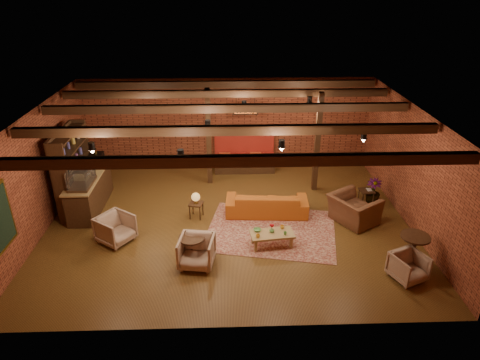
{
  "coord_description": "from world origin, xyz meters",
  "views": [
    {
      "loc": [
        -0.03,
        -10.39,
        6.32
      ],
      "look_at": [
        0.33,
        0.2,
        1.22
      ],
      "focal_mm": 32.0,
      "sensor_mm": 36.0,
      "label": 1
    }
  ],
  "objects_px": {
    "side_table_lamp": "(196,199)",
    "side_table_book": "(367,191)",
    "armchair_right": "(354,205)",
    "round_table_left": "(192,244)",
    "sofa": "(267,203)",
    "coffee_table": "(272,234)",
    "armchair_a": "(115,228)",
    "round_table_right": "(414,246)",
    "plant_tall": "(377,167)",
    "armchair_b": "(197,250)",
    "armchair_far": "(409,266)"
  },
  "relations": [
    {
      "from": "armchair_b",
      "to": "plant_tall",
      "type": "bearing_deg",
      "value": 38.06
    },
    {
      "from": "sofa",
      "to": "round_table_left",
      "type": "relative_size",
      "value": 3.56
    },
    {
      "from": "round_table_left",
      "to": "round_table_right",
      "type": "relative_size",
      "value": 0.82
    },
    {
      "from": "armchair_right",
      "to": "side_table_lamp",
      "type": "bearing_deg",
      "value": 52.56
    },
    {
      "from": "sofa",
      "to": "armchair_a",
      "type": "bearing_deg",
      "value": 21.71
    },
    {
      "from": "armchair_right",
      "to": "plant_tall",
      "type": "height_order",
      "value": "plant_tall"
    },
    {
      "from": "sofa",
      "to": "plant_tall",
      "type": "relative_size",
      "value": 1.0
    },
    {
      "from": "side_table_lamp",
      "to": "plant_tall",
      "type": "height_order",
      "value": "plant_tall"
    },
    {
      "from": "round_table_left",
      "to": "armchair_right",
      "type": "relative_size",
      "value": 0.54
    },
    {
      "from": "armchair_far",
      "to": "plant_tall",
      "type": "bearing_deg",
      "value": 61.24
    },
    {
      "from": "armchair_right",
      "to": "armchair_far",
      "type": "distance_m",
      "value": 2.61
    },
    {
      "from": "armchair_a",
      "to": "side_table_book",
      "type": "bearing_deg",
      "value": -39.8
    },
    {
      "from": "armchair_far",
      "to": "coffee_table",
      "type": "bearing_deg",
      "value": 130.79
    },
    {
      "from": "armchair_a",
      "to": "armchair_b",
      "type": "bearing_deg",
      "value": -80.8
    },
    {
      "from": "armchair_b",
      "to": "side_table_lamp",
      "type": "bearing_deg",
      "value": 102.05
    },
    {
      "from": "armchair_a",
      "to": "armchair_far",
      "type": "relative_size",
      "value": 1.15
    },
    {
      "from": "armchair_far",
      "to": "armchair_b",
      "type": "bearing_deg",
      "value": 148.42
    },
    {
      "from": "round_table_left",
      "to": "armchair_right",
      "type": "height_order",
      "value": "armchair_right"
    },
    {
      "from": "round_table_left",
      "to": "round_table_right",
      "type": "xyz_separation_m",
      "value": [
        5.27,
        -0.35,
        0.09
      ]
    },
    {
      "from": "round_table_left",
      "to": "armchair_a",
      "type": "bearing_deg",
      "value": 156.43
    },
    {
      "from": "side_table_book",
      "to": "armchair_far",
      "type": "relative_size",
      "value": 0.66
    },
    {
      "from": "side_table_book",
      "to": "armchair_far",
      "type": "distance_m",
      "value": 3.6
    },
    {
      "from": "armchair_a",
      "to": "side_table_lamp",
      "type": "bearing_deg",
      "value": -24.13
    },
    {
      "from": "armchair_a",
      "to": "round_table_right",
      "type": "relative_size",
      "value": 1.03
    },
    {
      "from": "sofa",
      "to": "coffee_table",
      "type": "bearing_deg",
      "value": 92.7
    },
    {
      "from": "side_table_book",
      "to": "plant_tall",
      "type": "bearing_deg",
      "value": 10.8
    },
    {
      "from": "sofa",
      "to": "coffee_table",
      "type": "height_order",
      "value": "sofa"
    },
    {
      "from": "sofa",
      "to": "round_table_left",
      "type": "distance_m",
      "value": 3.0
    },
    {
      "from": "plant_tall",
      "to": "armchair_a",
      "type": "bearing_deg",
      "value": -165.78
    },
    {
      "from": "armchair_right",
      "to": "side_table_book",
      "type": "xyz_separation_m",
      "value": [
        0.69,
        1.05,
        -0.11
      ]
    },
    {
      "from": "side_table_lamp",
      "to": "side_table_book",
      "type": "relative_size",
      "value": 1.65
    },
    {
      "from": "armchair_right",
      "to": "coffee_table",
      "type": "bearing_deg",
      "value": 82.35
    },
    {
      "from": "side_table_lamp",
      "to": "side_table_book",
      "type": "distance_m",
      "value": 5.16
    },
    {
      "from": "coffee_table",
      "to": "side_table_lamp",
      "type": "relative_size",
      "value": 1.49
    },
    {
      "from": "coffee_table",
      "to": "round_table_right",
      "type": "xyz_separation_m",
      "value": [
        3.28,
        -0.91,
        0.2
      ]
    },
    {
      "from": "coffee_table",
      "to": "plant_tall",
      "type": "relative_size",
      "value": 0.49
    },
    {
      "from": "coffee_table",
      "to": "armchair_b",
      "type": "distance_m",
      "value": 2.01
    },
    {
      "from": "round_table_right",
      "to": "coffee_table",
      "type": "bearing_deg",
      "value": 164.59
    },
    {
      "from": "sofa",
      "to": "armchair_b",
      "type": "distance_m",
      "value": 3.07
    },
    {
      "from": "side_table_lamp",
      "to": "armchair_b",
      "type": "relative_size",
      "value": 0.94
    },
    {
      "from": "armchair_a",
      "to": "round_table_right",
      "type": "height_order",
      "value": "armchair_a"
    },
    {
      "from": "side_table_book",
      "to": "armchair_right",
      "type": "bearing_deg",
      "value": -123.15
    },
    {
      "from": "armchair_a",
      "to": "plant_tall",
      "type": "relative_size",
      "value": 0.35
    },
    {
      "from": "coffee_table",
      "to": "side_table_lamp",
      "type": "distance_m",
      "value": 2.52
    },
    {
      "from": "coffee_table",
      "to": "armchair_a",
      "type": "bearing_deg",
      "value": 175.19
    },
    {
      "from": "side_table_book",
      "to": "armchair_b",
      "type": "bearing_deg",
      "value": -149.66
    },
    {
      "from": "armchair_b",
      "to": "side_table_book",
      "type": "xyz_separation_m",
      "value": [
        4.97,
        2.91,
        0.01
      ]
    },
    {
      "from": "coffee_table",
      "to": "armchair_right",
      "type": "height_order",
      "value": "armchair_right"
    },
    {
      "from": "armchair_b",
      "to": "armchair_far",
      "type": "bearing_deg",
      "value": 0.36
    },
    {
      "from": "sofa",
      "to": "plant_tall",
      "type": "bearing_deg",
      "value": -167.03
    }
  ]
}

